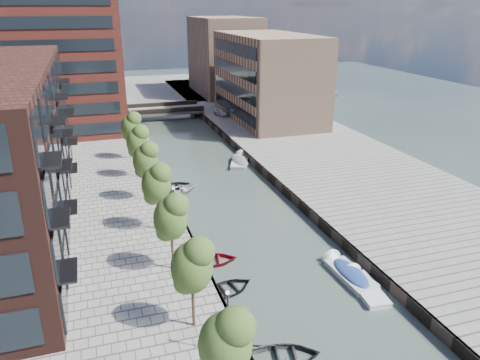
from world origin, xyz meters
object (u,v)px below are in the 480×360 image
tree_4 (145,158)px  sloop_3 (178,193)px  motorboat_0 (347,272)px  car (222,112)px  tree_2 (170,216)px  sloop_4 (173,188)px  tree_1 (192,264)px  motorboat_2 (363,286)px  motorboat_4 (240,161)px  tree_0 (225,341)px  bridge (166,110)px  sloop_1 (227,292)px  tree_5 (137,140)px  tree_6 (131,126)px  sloop_2 (210,263)px  tree_3 (156,183)px  motorboat_3 (348,273)px

tree_4 → sloop_3: tree_4 is taller
tree_4 → sloop_3: 7.02m
motorboat_0 → car: 51.63m
tree_2 → sloop_4: size_ratio=1.43×
tree_1 → sloop_3: (3.53, 23.95, -5.31)m
tree_1 → tree_4: size_ratio=1.00×
motorboat_2 → motorboat_4: motorboat_4 is taller
tree_0 → motorboat_4: bearing=71.0°
tree_1 → sloop_4: size_ratio=1.43×
bridge → sloop_1: (-5.14, -56.80, -1.39)m
tree_2 → sloop_4: 19.76m
tree_4 → car: 38.30m
tree_5 → tree_6: same height
tree_0 → sloop_2: 16.66m
tree_3 → motorboat_2: 18.69m
tree_5 → sloop_3: bearing=-48.9°
tree_4 → tree_1: bearing=-90.0°
bridge → car: bearing=-34.3°
sloop_3 → motorboat_4: motorboat_4 is taller
tree_6 → tree_1: bearing=-90.0°
tree_3 → motorboat_3: 17.45m
motorboat_4 → car: bearing=79.8°
tree_6 → sloop_3: size_ratio=1.20×
sloop_4 → motorboat_3: bearing=-163.4°
car → sloop_1: bearing=-119.7°
tree_5 → tree_4: bearing=-90.0°
tree_2 → sloop_1: tree_2 is taller
tree_2 → motorboat_0: size_ratio=1.10×
bridge → tree_3: bearing=-100.3°
tree_2 → tree_6: (0.00, 28.00, 0.00)m
bridge → car: (8.98, -6.12, 0.28)m
motorboat_2 → car: car is taller
tree_6 → car: (17.48, 19.88, -3.63)m
tree_3 → sloop_4: 13.31m
motorboat_2 → sloop_4: bearing=112.0°
motorboat_3 → bridge: bearing=94.3°
tree_5 → sloop_3: size_ratio=1.20×
sloop_2 → motorboat_3: bearing=-109.9°
tree_5 → sloop_1: 24.62m
tree_3 → motorboat_3: (12.85, -10.63, -5.12)m
bridge → tree_5: size_ratio=2.18×
tree_6 → motorboat_4: tree_6 is taller
sloop_2 → sloop_3: sloop_3 is taller
motorboat_2 → motorboat_3: motorboat_2 is taller
tree_4 → tree_5: size_ratio=1.00×
sloop_3 → tree_6: bearing=-3.7°
bridge → tree_5: (-8.50, -33.00, 3.92)m
sloop_2 → motorboat_2: size_ratio=0.90×
sloop_4 → car: size_ratio=1.05×
tree_2 → motorboat_3: 14.30m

